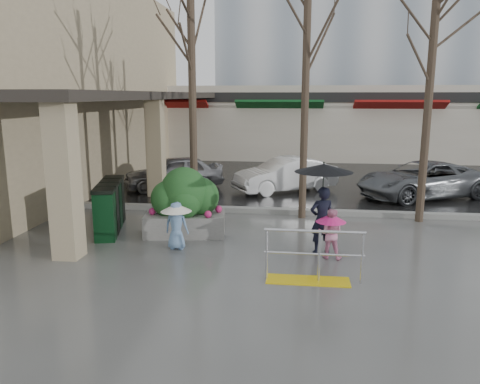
% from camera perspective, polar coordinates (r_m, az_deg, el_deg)
% --- Properties ---
extents(ground, '(120.00, 120.00, 0.00)m').
position_cam_1_polar(ground, '(10.44, 0.94, -7.93)').
color(ground, '#51514F').
rests_on(ground, ground).
extents(street_asphalt, '(120.00, 36.00, 0.01)m').
position_cam_1_polar(street_asphalt, '(31.98, 5.29, 5.39)').
color(street_asphalt, black).
rests_on(street_asphalt, ground).
extents(curb, '(120.00, 0.30, 0.15)m').
position_cam_1_polar(curb, '(14.23, 2.71, -2.25)').
color(curb, gray).
rests_on(curb, ground).
extents(near_building, '(6.00, 18.00, 8.00)m').
position_cam_1_polar(near_building, '(20.43, -22.85, 12.21)').
color(near_building, tan).
rests_on(near_building, ground).
extents(canopy_slab, '(2.80, 18.00, 0.25)m').
position_cam_1_polar(canopy_slab, '(18.71, -11.29, 11.86)').
color(canopy_slab, '#2D2823').
rests_on(canopy_slab, pillar_front).
extents(pillar_front, '(0.55, 0.55, 3.50)m').
position_cam_1_polar(pillar_front, '(10.66, -20.66, 1.46)').
color(pillar_front, tan).
rests_on(pillar_front, ground).
extents(pillar_back, '(0.55, 0.55, 3.50)m').
position_cam_1_polar(pillar_back, '(16.63, -10.25, 5.47)').
color(pillar_back, tan).
rests_on(pillar_back, ground).
extents(storefront_row, '(34.00, 6.74, 4.00)m').
position_cam_1_polar(storefront_row, '(27.79, 9.25, 8.50)').
color(storefront_row, beige).
rests_on(storefront_row, ground).
extents(handrail, '(1.90, 0.50, 1.03)m').
position_cam_1_polar(handrail, '(9.13, 8.71, -8.50)').
color(handrail, yellow).
rests_on(handrail, ground).
extents(tree_west, '(3.20, 3.20, 6.80)m').
position_cam_1_polar(tree_west, '(13.81, -5.96, 18.21)').
color(tree_west, '#382B21').
rests_on(tree_west, ground).
extents(tree_midwest, '(3.20, 3.20, 7.00)m').
position_cam_1_polar(tree_midwest, '(13.48, 8.17, 18.96)').
color(tree_midwest, '#382B21').
rests_on(tree_midwest, ground).
extents(tree_mideast, '(3.20, 3.20, 6.50)m').
position_cam_1_polar(tree_mideast, '(13.87, 22.48, 16.45)').
color(tree_mideast, '#382B21').
rests_on(tree_mideast, ground).
extents(woman, '(1.30, 1.30, 2.09)m').
position_cam_1_polar(woman, '(10.52, 10.05, -0.33)').
color(woman, black).
rests_on(woman, ground).
extents(child_pink, '(0.66, 0.66, 1.11)m').
position_cam_1_polar(child_pink, '(10.38, 10.99, -4.55)').
color(child_pink, pink).
rests_on(child_pink, ground).
extents(child_blue, '(0.72, 0.72, 1.12)m').
position_cam_1_polar(child_blue, '(10.89, -7.76, -3.42)').
color(child_blue, '#6C93C1').
rests_on(child_blue, ground).
extents(planter, '(2.13, 1.27, 1.75)m').
position_cam_1_polar(planter, '(11.93, -6.72, -1.31)').
color(planter, slate).
rests_on(planter, ground).
extents(news_boxes, '(1.08, 2.37, 1.29)m').
position_cam_1_polar(news_boxes, '(12.74, -15.56, -1.71)').
color(news_boxes, '#0B3417').
rests_on(news_boxes, ground).
extents(car_a, '(3.98, 2.89, 1.26)m').
position_cam_1_polar(car_a, '(17.94, -8.06, 2.37)').
color(car_a, '#A1A0A5').
rests_on(car_a, ground).
extents(car_b, '(3.96, 3.13, 1.26)m').
position_cam_1_polar(car_b, '(17.34, 5.55, 2.11)').
color(car_b, white).
rests_on(car_b, ground).
extents(car_c, '(4.99, 3.81, 1.26)m').
position_cam_1_polar(car_c, '(17.41, 21.25, 1.40)').
color(car_c, slate).
rests_on(car_c, ground).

